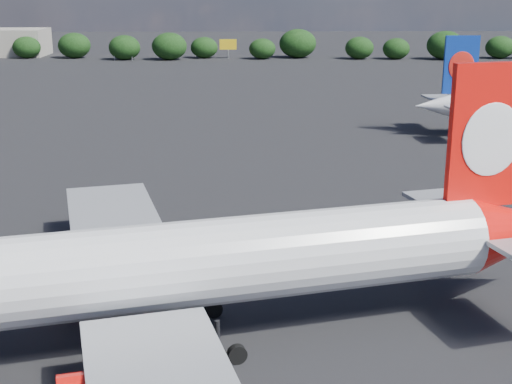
{
  "coord_description": "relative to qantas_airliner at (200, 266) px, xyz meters",
  "views": [
    {
      "loc": [
        14.91,
        -31.56,
        20.65
      ],
      "look_at": [
        16.0,
        12.0,
        8.0
      ],
      "focal_mm": 50.0,
      "sensor_mm": 36.0,
      "label": 1
    }
  ],
  "objects": [
    {
      "name": "ground",
      "position": [
        -12.61,
        52.75,
        -4.93
      ],
      "size": [
        500.0,
        500.0,
        0.0
      ],
      "primitive_type": "plane",
      "color": "black",
      "rests_on": "ground"
    },
    {
      "name": "qantas_airliner",
      "position": [
        0.0,
        0.0,
        0.0
      ],
      "size": [
        49.06,
        46.98,
        16.18
      ],
      "color": "white",
      "rests_on": "ground"
    },
    {
      "name": "highway_sign",
      "position": [
        -30.61,
        168.75,
        -1.8
      ],
      "size": [
        6.0,
        0.3,
        4.5
      ],
      "color": "#14682E",
      "rests_on": "ground"
    },
    {
      "name": "billboard_yellow",
      "position": [
        -0.61,
        174.75,
        -1.06
      ],
      "size": [
        5.0,
        0.3,
        5.5
      ],
      "color": "gold",
      "rests_on": "ground"
    },
    {
      "name": "horizon_treeline",
      "position": [
        -5.86,
        172.48,
        -1.23
      ],
      "size": [
        201.6,
        16.01,
        8.42
      ],
      "color": "black",
      "rests_on": "ground"
    }
  ]
}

